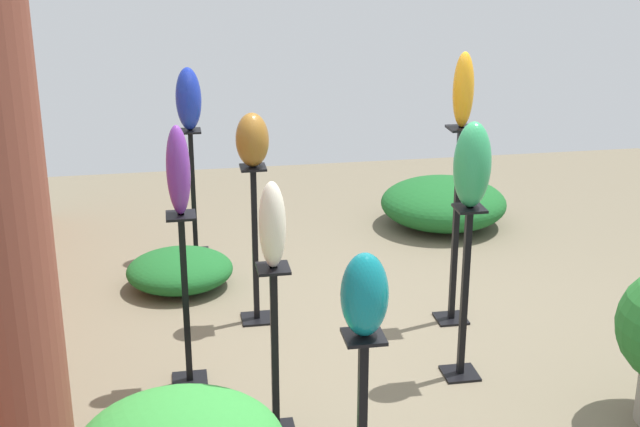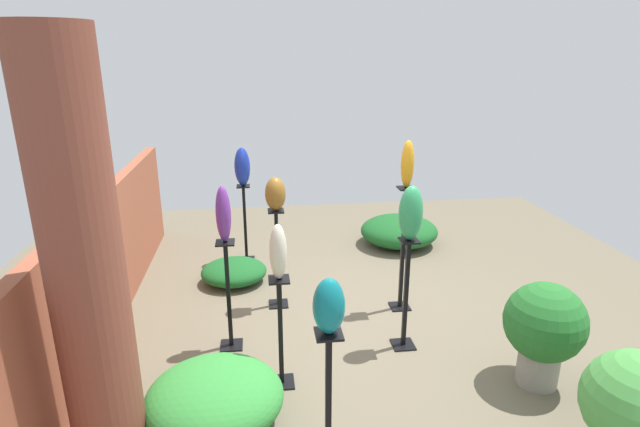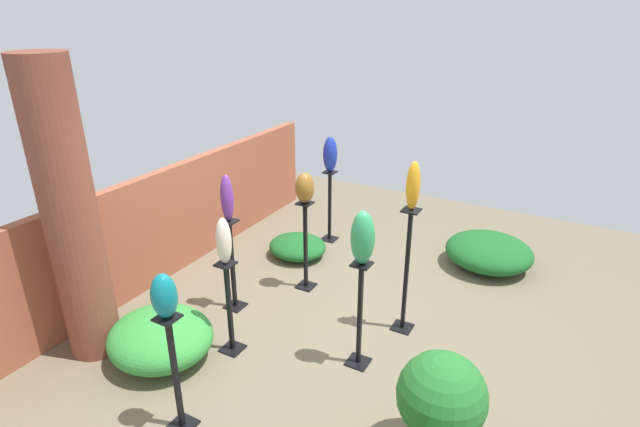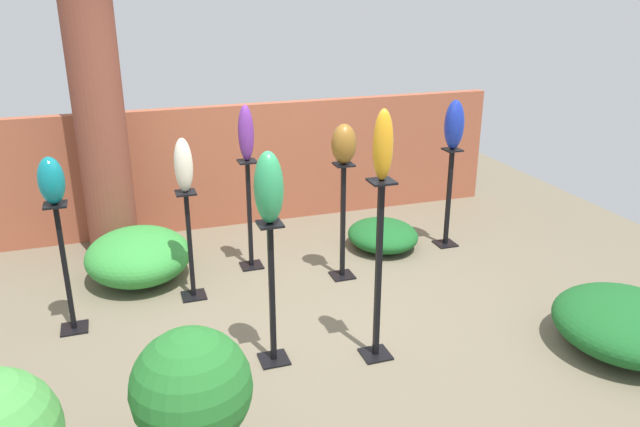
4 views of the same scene
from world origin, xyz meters
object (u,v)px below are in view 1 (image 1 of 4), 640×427
at_px(pedestal_ivory, 275,360).
at_px(art_vase_teal, 365,295).
at_px(pedestal_amber, 455,235).
at_px(art_vase_bronze, 252,140).
at_px(pedestal_cobalt, 194,199).
at_px(art_vase_amber, 463,90).
at_px(pedestal_bronze, 255,252).
at_px(art_vase_jade, 472,165).
at_px(art_vase_ivory, 272,225).
at_px(pedestal_jade, 464,301).
at_px(art_vase_violet, 178,170).
at_px(pedestal_violet, 186,308).
at_px(art_vase_cobalt, 188,99).

height_order(pedestal_ivory, art_vase_teal, art_vase_teal).
distance_m(pedestal_amber, art_vase_teal, 2.37).
relative_size(pedestal_ivory, art_vase_bronze, 2.75).
distance_m(pedestal_cobalt, art_vase_teal, 3.62).
bearing_deg(art_vase_amber, pedestal_cobalt, 47.82).
relative_size(pedestal_bronze, art_vase_jade, 2.21).
height_order(pedestal_cobalt, art_vase_ivory, art_vase_ivory).
bearing_deg(pedestal_amber, pedestal_cobalt, 47.82).
bearing_deg(art_vase_jade, pedestal_jade, 0.00).
bearing_deg(pedestal_bronze, art_vase_bronze, 0.00).
bearing_deg(pedestal_jade, art_vase_bronze, 49.95).
relative_size(pedestal_cobalt, art_vase_teal, 2.89).
relative_size(art_vase_bronze, art_vase_ivory, 0.78).
relative_size(pedestal_ivory, art_vase_amber, 2.02).
distance_m(art_vase_violet, art_vase_jade, 1.57).
bearing_deg(pedestal_ivory, pedestal_jade, -70.34).
bearing_deg(art_vase_bronze, art_vase_ivory, 178.37).
xyz_separation_m(pedestal_jade, art_vase_jade, (0.00, 0.00, 0.80)).
bearing_deg(art_vase_violet, art_vase_jade, -96.94).
xyz_separation_m(pedestal_cobalt, art_vase_violet, (-1.97, 0.12, 0.82)).
distance_m(pedestal_cobalt, art_vase_bronze, 1.50).
bearing_deg(art_vase_amber, art_vase_violet, 106.52).
relative_size(pedestal_bronze, art_vase_violet, 2.14).
xyz_separation_m(pedestal_cobalt, art_vase_ivory, (-2.56, -0.31, 0.70)).
relative_size(pedestal_amber, art_vase_amber, 2.83).
height_order(art_vase_amber, art_vase_bronze, art_vase_amber).
xyz_separation_m(pedestal_ivory, art_vase_ivory, (0.00, 0.00, 0.73)).
xyz_separation_m(pedestal_cobalt, art_vase_jade, (-2.16, -1.44, 0.82)).
bearing_deg(art_vase_ivory, pedestal_bronze, -1.63).
height_order(pedestal_cobalt, pedestal_jade, pedestal_jade).
distance_m(art_vase_bronze, art_vase_teal, 2.27).
distance_m(pedestal_jade, art_vase_violet, 1.76).
bearing_deg(art_vase_jade, art_vase_amber, -13.60).
height_order(pedestal_bronze, art_vase_bronze, art_vase_bronze).
bearing_deg(art_vase_jade, art_vase_ivory, 109.66).
bearing_deg(pedestal_cobalt, pedestal_bronze, -164.37).
distance_m(pedestal_violet, pedestal_bronze, 0.86).
bearing_deg(art_vase_ivory, art_vase_bronze, -1.63).
bearing_deg(art_vase_ivory, art_vase_jade, -70.34).
distance_m(pedestal_jade, art_vase_amber, 1.29).
relative_size(art_vase_violet, art_vase_ivory, 1.13).
distance_m(art_vase_bronze, art_vase_ivory, 1.32).
relative_size(art_vase_cobalt, art_vase_jade, 0.99).
height_order(pedestal_violet, pedestal_ivory, pedestal_violet).
height_order(pedestal_violet, art_vase_jade, art_vase_jade).
xyz_separation_m(pedestal_bronze, art_vase_cobalt, (1.24, 0.35, 0.75)).
xyz_separation_m(pedestal_amber, art_vase_bronze, (0.22, 1.26, 0.62)).
distance_m(pedestal_violet, art_vase_cobalt, 2.12).
bearing_deg(pedestal_ivory, art_vase_jade, -70.34).
height_order(pedestal_cobalt, art_vase_jade, art_vase_jade).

